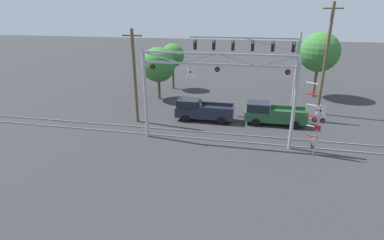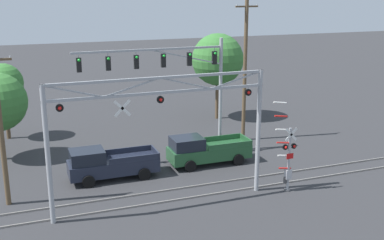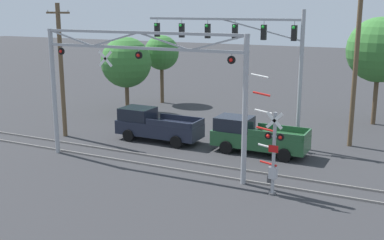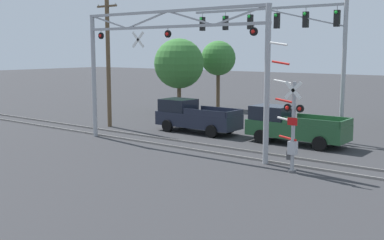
{
  "view_description": "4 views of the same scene",
  "coord_description": "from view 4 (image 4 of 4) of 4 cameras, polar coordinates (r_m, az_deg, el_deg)",
  "views": [
    {
      "loc": [
        2.67,
        -5.89,
        10.27
      ],
      "look_at": [
        -1.8,
        15.6,
        2.0
      ],
      "focal_mm": 28.0,
      "sensor_mm": 36.0,
      "label": 1
    },
    {
      "loc": [
        -6.95,
        -7.0,
        11.54
      ],
      "look_at": [
        2.44,
        18.08,
        4.14
      ],
      "focal_mm": 45.0,
      "sensor_mm": 36.0,
      "label": 2
    },
    {
      "loc": [
        13.29,
        -4.59,
        8.34
      ],
      "look_at": [
        1.67,
        18.94,
        2.16
      ],
      "focal_mm": 45.0,
      "sensor_mm": 36.0,
      "label": 3
    },
    {
      "loc": [
        16.22,
        -2.8,
        5.11
      ],
      "look_at": [
        1.26,
        16.59,
        1.57
      ],
      "focal_mm": 45.0,
      "sensor_mm": 36.0,
      "label": 4
    }
  ],
  "objects": [
    {
      "name": "pickup_truck_lead",
      "position": [
        30.27,
        0.24,
        0.41
      ],
      "size": [
        5.53,
        2.13,
        2.03
      ],
      "color": "#1E2333",
      "rests_on": "ground_plane"
    },
    {
      "name": "crossing_signal_mast",
      "position": [
        20.57,
        11.7,
        -0.75
      ],
      "size": [
        1.62,
        0.35,
        5.49
      ],
      "color": "#9EA0A5",
      "rests_on": "ground_plane"
    },
    {
      "name": "utility_pole_left",
      "position": [
        32.72,
        -9.9,
        6.94
      ],
      "size": [
        1.8,
        0.28,
        8.59
      ],
      "color": "brown",
      "rests_on": "ground_plane"
    },
    {
      "name": "background_tree_far_left_verge",
      "position": [
        42.37,
        3.13,
        7.29
      ],
      "size": [
        3.02,
        3.02,
        5.97
      ],
      "color": "brown",
      "rests_on": "ground_plane"
    },
    {
      "name": "pickup_truck_following",
      "position": [
        27.08,
        11.74,
        -0.69
      ],
      "size": [
        5.55,
        2.13,
        2.03
      ],
      "color": "#23512D",
      "rests_on": "ground_plane"
    },
    {
      "name": "crossing_gantry",
      "position": [
        25.0,
        -2.87,
        7.46
      ],
      "size": [
        11.82,
        0.29,
        7.16
      ],
      "color": "#9EA0A5",
      "rests_on": "ground_plane"
    },
    {
      "name": "rail_track_far",
      "position": [
        26.8,
        -0.39,
        -2.65
      ],
      "size": [
        80.0,
        0.08,
        0.1
      ],
      "primitive_type": "cube",
      "color": "gray",
      "rests_on": "ground_plane"
    },
    {
      "name": "rail_track_near",
      "position": [
        25.71,
        -2.37,
        -3.13
      ],
      "size": [
        80.0,
        0.08,
        0.1
      ],
      "primitive_type": "cube",
      "color": "gray",
      "rests_on": "ground_plane"
    },
    {
      "name": "traffic_signal_span",
      "position": [
        29.07,
        12.14,
        9.59
      ],
      "size": [
        10.31,
        0.39,
        8.21
      ],
      "color": "#9EA0A5",
      "rests_on": "ground_plane"
    },
    {
      "name": "background_tree_far_right_verge",
      "position": [
        38.65,
        -1.55,
        6.69
      ],
      "size": [
        3.99,
        3.99,
        6.08
      ],
      "color": "brown",
      "rests_on": "ground_plane"
    }
  ]
}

